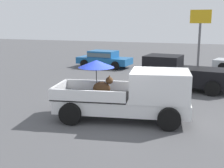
{
  "coord_description": "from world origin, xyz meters",
  "views": [
    {
      "loc": [
        3.33,
        -10.35,
        3.69
      ],
      "look_at": [
        -0.77,
        1.01,
        1.1
      ],
      "focal_mm": 47.54,
      "sensor_mm": 36.0,
      "label": 1
    }
  ],
  "objects": [
    {
      "name": "ground_plane",
      "position": [
        0.0,
        0.0,
        0.0
      ],
      "size": [
        80.0,
        80.0,
        0.0
      ],
      "primitive_type": "plane",
      "color": "#4C4C4F"
    },
    {
      "name": "motel_sign",
      "position": [
        2.0,
        11.01,
        3.14
      ],
      "size": [
        1.4,
        0.16,
        4.41
      ],
      "color": "#59595B",
      "rests_on": "ground"
    },
    {
      "name": "pickup_truck_red",
      "position": [
        1.44,
        5.95,
        0.87
      ],
      "size": [
        4.95,
        2.52,
        1.8
      ],
      "rotation": [
        0.0,
        0.0,
        3.05
      ],
      "color": "black",
      "rests_on": "ground"
    },
    {
      "name": "pickup_truck_main",
      "position": [
        0.42,
        0.08,
        0.98
      ],
      "size": [
        5.3,
        2.96,
        2.22
      ],
      "rotation": [
        0.0,
        0.0,
        0.18
      ],
      "color": "black",
      "rests_on": "ground"
    },
    {
      "name": "parked_sedan_far",
      "position": [
        -5.34,
        11.73,
        0.74
      ],
      "size": [
        4.43,
        2.26,
        1.33
      ],
      "rotation": [
        0.0,
        0.0,
        -0.09
      ],
      "color": "black",
      "rests_on": "ground"
    }
  ]
}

